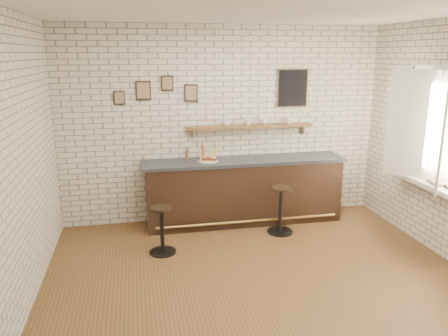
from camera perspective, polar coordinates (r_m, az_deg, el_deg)
The scene contains 21 objects.
ground at distance 5.42m, azimuth 4.29°, elevation -13.65°, with size 5.00×5.00×0.00m, color brown.
bar_counter at distance 6.80m, azimuth 2.62°, elevation -2.97°, with size 3.10×0.65×1.01m.
sandwich_plate at distance 6.52m, azimuth -2.01°, elevation 0.91°, with size 0.28×0.28×0.01m, color white.
ciabatta_sandwich at distance 6.51m, azimuth -1.93°, elevation 1.29°, with size 0.26×0.19×0.08m.
potato_chips at distance 6.51m, azimuth -2.17°, elevation 0.96°, with size 0.27×0.19×0.00m.
bitters_bottle_brown at distance 6.62m, azimuth -4.91°, elevation 1.69°, with size 0.06×0.06×0.18m.
bitters_bottle_white at distance 6.65m, azimuth -2.89°, elevation 1.86°, with size 0.05×0.05×0.21m.
bitters_bottle_amber at distance 6.65m, azimuth -2.81°, elevation 2.02°, with size 0.06×0.06×0.25m.
condiment_bottle_yellow at distance 6.69m, azimuth -1.26°, elevation 1.84°, with size 0.05×0.05×0.17m.
bar_stool_left at distance 5.85m, azimuth -8.10°, elevation -7.80°, with size 0.36×0.36×0.64m.
bar_stool_right at distance 6.47m, azimuth 7.41°, elevation -5.25°, with size 0.39×0.39×0.70m.
wall_shelf at distance 6.80m, azimuth 3.41°, elevation 5.44°, with size 2.00×0.18×0.18m.
shelf_cup_a at distance 6.70m, azimuth 0.27°, elevation 5.92°, with size 0.12×0.12×0.09m, color white.
shelf_cup_b at distance 6.78m, azimuth 3.21°, elevation 6.01°, with size 0.10×0.10×0.10m, color white.
shelf_cup_c at distance 6.85m, azimuth 5.30°, elevation 6.11°, with size 0.14×0.14×0.11m, color white.
shelf_cup_d at distance 6.98m, azimuth 8.62°, elevation 6.13°, with size 0.10×0.10×0.10m, color white.
back_wall_decor at distance 6.76m, azimuth 1.87°, elevation 10.25°, with size 2.96×0.02×0.56m.
window_sill at distance 6.37m, azimuth 24.93°, elevation -1.90°, with size 0.20×1.35×0.06m.
casement_window at distance 6.19m, azimuth 25.35°, elevation 4.74°, with size 0.40×1.30×1.56m.
book_lower at distance 6.26m, azimuth 25.43°, elevation -1.84°, with size 0.18×0.25×0.02m, color tan.
book_upper at distance 6.26m, azimuth 25.45°, elevation -1.66°, with size 0.16×0.22×0.02m, color tan.
Camera 1 is at (-1.34, -4.58, 2.57)m, focal length 35.00 mm.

